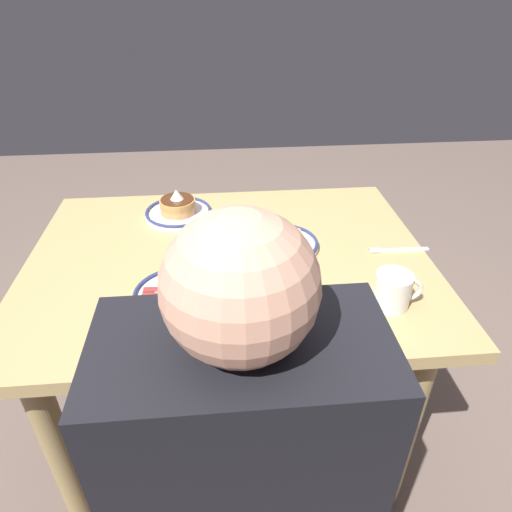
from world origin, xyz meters
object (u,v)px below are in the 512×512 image
object	(u,v)px
plate_far_companion	(280,244)
coffee_mug	(393,290)
plate_center_pancakes	(176,294)
fork_near	(399,250)
fork_far	(177,346)
plate_near_main	(178,210)

from	to	relation	value
plate_far_companion	coffee_mug	bearing A→B (deg)	129.22
plate_center_pancakes	plate_far_companion	distance (m)	0.37
fork_near	plate_center_pancakes	bearing A→B (deg)	14.62
coffee_mug	fork_far	xyz separation A→B (m)	(0.53, 0.10, -0.04)
fork_near	fork_far	world-z (taller)	same
coffee_mug	fork_far	distance (m)	0.54
plate_center_pancakes	plate_near_main	bearing A→B (deg)	-87.72
plate_far_companion	plate_near_main	bearing A→B (deg)	-36.48
plate_far_companion	coffee_mug	size ratio (longest dim) A/B	1.81
plate_center_pancakes	plate_far_companion	xyz separation A→B (m)	(-0.30, -0.22, 0.00)
coffee_mug	fork_far	size ratio (longest dim) A/B	0.65
coffee_mug	plate_far_companion	bearing A→B (deg)	-50.78
fork_far	fork_near	bearing A→B (deg)	-151.54
plate_center_pancakes	coffee_mug	xyz separation A→B (m)	(-0.54, 0.08, 0.03)
plate_near_main	plate_far_companion	size ratio (longest dim) A/B	1.01
plate_center_pancakes	fork_far	bearing A→B (deg)	93.61
coffee_mug	fork_near	world-z (taller)	coffee_mug
plate_near_main	plate_far_companion	world-z (taller)	plate_near_main
plate_near_main	fork_near	world-z (taller)	plate_near_main
plate_near_main	fork_near	distance (m)	0.73
plate_far_companion	fork_near	world-z (taller)	plate_far_companion
plate_far_companion	fork_near	size ratio (longest dim) A/B	1.23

